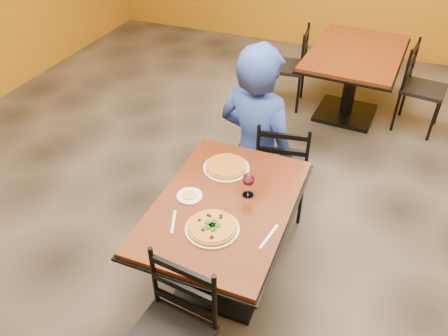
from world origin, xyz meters
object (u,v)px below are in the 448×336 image
at_px(chair_main_far, 282,163).
at_px(pizza_far, 226,166).
at_px(table_main, 225,225).
at_px(plate_far, 226,168).
at_px(table_second, 353,68).
at_px(chair_second_right, 424,89).
at_px(pizza_main, 212,227).
at_px(wine_glass, 248,184).
at_px(plate_main, 212,229).
at_px(side_plate, 190,196).
at_px(chair_second_left, 286,67).
at_px(diner, 257,132).

bearing_deg(chair_main_far, pizza_far, 58.09).
relative_size(table_main, plate_far, 3.97).
xyz_separation_m(table_second, chair_second_right, (0.72, -0.00, -0.11)).
height_order(pizza_main, wine_glass, wine_glass).
distance_m(chair_main_far, plate_main, 1.21).
xyz_separation_m(chair_main_far, side_plate, (-0.35, -0.95, 0.31)).
xyz_separation_m(table_main, chair_main_far, (0.13, 0.92, -0.11)).
bearing_deg(chair_second_left, plate_main, 0.91).
xyz_separation_m(chair_second_right, pizza_main, (-1.10, -2.91, 0.32)).
xyz_separation_m(chair_second_right, diner, (-1.21, -1.78, 0.26)).
distance_m(chair_second_right, plate_main, 3.12).
xyz_separation_m(plate_far, wine_glass, (0.22, -0.20, 0.08)).
distance_m(plate_main, pizza_far, 0.58).
bearing_deg(table_main, plate_far, 109.80).
bearing_deg(wine_glass, side_plate, -155.92).
xyz_separation_m(diner, wine_glass, (0.19, -0.77, 0.13)).
relative_size(table_main, pizza_far, 4.39).
bearing_deg(chair_second_left, pizza_main, 0.91).
height_order(chair_main_far, plate_far, chair_main_far).
relative_size(pizza_far, side_plate, 1.75).
height_order(chair_second_right, pizza_main, chair_second_right).
distance_m(table_second, pizza_far, 2.41).
bearing_deg(chair_main_far, plate_far, 58.09).
distance_m(chair_second_right, plate_far, 2.67).
distance_m(table_main, wine_glass, 0.33).
bearing_deg(diner, side_plate, 97.40).
bearing_deg(plate_far, chair_second_right, 62.15).
distance_m(pizza_main, plate_far, 0.58).
xyz_separation_m(table_main, chair_second_left, (-0.32, 2.67, -0.10)).
height_order(chair_second_right, wine_glass, wine_glass).
bearing_deg(table_second, chair_second_left, -180.00).
relative_size(chair_second_left, plate_far, 2.92).
height_order(chair_main_far, pizza_far, chair_main_far).
bearing_deg(wine_glass, table_second, 83.48).
height_order(table_main, chair_second_left, chair_second_left).
xyz_separation_m(diner, plate_far, (-0.03, -0.57, 0.04)).
height_order(diner, plate_far, diner).
distance_m(plate_main, pizza_main, 0.02).
bearing_deg(diner, chair_second_right, -108.15).
bearing_deg(wine_glass, table_main, -132.19).
bearing_deg(chair_second_right, pizza_main, 168.56).
bearing_deg(plate_far, wine_glass, -42.20).
bearing_deg(diner, table_second, -89.17).
bearing_deg(table_second, pizza_main, -97.45).
bearing_deg(side_plate, pizza_main, -41.11).
xyz_separation_m(table_second, plate_far, (-0.52, -2.35, 0.19)).
height_order(diner, wine_glass, diner).
bearing_deg(plate_far, table_second, 77.61).
bearing_deg(wine_glass, chair_second_left, 99.64).
xyz_separation_m(plate_far, pizza_far, (-0.00, 0.00, 0.02)).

